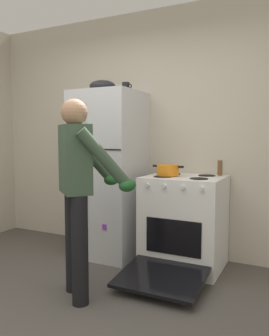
{
  "coord_description": "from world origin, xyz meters",
  "views": [
    {
      "loc": [
        1.53,
        -1.66,
        1.3
      ],
      "look_at": [
        0.05,
        1.32,
        1.0
      ],
      "focal_mm": 36.58,
      "sensor_mm": 36.0,
      "label": 1
    }
  ],
  "objects_px": {
    "pepper_mill": "(220,168)",
    "stove_range": "(184,223)",
    "refrigerator": "(109,174)",
    "person_cook": "(80,181)",
    "red_pot": "(168,170)",
    "coffee_mug": "(126,87)",
    "mixing_bowl": "(103,86)"
  },
  "relations": [
    {
      "from": "coffee_mug",
      "to": "pepper_mill",
      "type": "xyz_separation_m",
      "value": [
        0.98,
        0.15,
        -0.84
      ]
    },
    {
      "from": "person_cook",
      "to": "mixing_bowl",
      "type": "xyz_separation_m",
      "value": [
        -0.4,
        1.01,
        0.9
      ]
    },
    {
      "from": "person_cook",
      "to": "coffee_mug",
      "type": "xyz_separation_m",
      "value": [
        -0.14,
        1.06,
        0.88
      ]
    },
    {
      "from": "pepper_mill",
      "to": "mixing_bowl",
      "type": "distance_m",
      "value": 1.53
    },
    {
      "from": "refrigerator",
      "to": "mixing_bowl",
      "type": "distance_m",
      "value": 0.96
    },
    {
      "from": "person_cook",
      "to": "coffee_mug",
      "type": "bearing_deg",
      "value": 97.4
    },
    {
      "from": "refrigerator",
      "to": "pepper_mill",
      "type": "xyz_separation_m",
      "value": [
        1.17,
        0.2,
        0.1
      ]
    },
    {
      "from": "mixing_bowl",
      "to": "person_cook",
      "type": "bearing_deg",
      "value": -68.34
    },
    {
      "from": "red_pot",
      "to": "pepper_mill",
      "type": "distance_m",
      "value": 0.52
    },
    {
      "from": "red_pot",
      "to": "pepper_mill",
      "type": "height_order",
      "value": "pepper_mill"
    },
    {
      "from": "person_cook",
      "to": "coffee_mug",
      "type": "height_order",
      "value": "coffee_mug"
    },
    {
      "from": "stove_range",
      "to": "coffee_mug",
      "type": "relative_size",
      "value": 10.92
    },
    {
      "from": "person_cook",
      "to": "pepper_mill",
      "type": "distance_m",
      "value": 1.47
    },
    {
      "from": "refrigerator",
      "to": "pepper_mill",
      "type": "height_order",
      "value": "refrigerator"
    },
    {
      "from": "person_cook",
      "to": "pepper_mill",
      "type": "relative_size",
      "value": 10.67
    },
    {
      "from": "stove_range",
      "to": "mixing_bowl",
      "type": "height_order",
      "value": "mixing_bowl"
    },
    {
      "from": "pepper_mill",
      "to": "stove_range",
      "type": "bearing_deg",
      "value": -144.0
    },
    {
      "from": "person_cook",
      "to": "mixing_bowl",
      "type": "height_order",
      "value": "mixing_bowl"
    },
    {
      "from": "refrigerator",
      "to": "stove_range",
      "type": "bearing_deg",
      "value": -1.17
    },
    {
      "from": "refrigerator",
      "to": "coffee_mug",
      "type": "distance_m",
      "value": 0.96
    },
    {
      "from": "refrigerator",
      "to": "coffee_mug",
      "type": "xyz_separation_m",
      "value": [
        0.18,
        0.05,
        0.94
      ]
    },
    {
      "from": "pepper_mill",
      "to": "refrigerator",
      "type": "bearing_deg",
      "value": -170.25
    },
    {
      "from": "refrigerator",
      "to": "red_pot",
      "type": "relative_size",
      "value": 5.58
    },
    {
      "from": "stove_range",
      "to": "red_pot",
      "type": "xyz_separation_m",
      "value": [
        -0.16,
        -0.03,
        0.53
      ]
    },
    {
      "from": "refrigerator",
      "to": "mixing_bowl",
      "type": "xyz_separation_m",
      "value": [
        -0.08,
        0.0,
        0.96
      ]
    },
    {
      "from": "refrigerator",
      "to": "stove_range",
      "type": "distance_m",
      "value": 0.97
    },
    {
      "from": "red_pot",
      "to": "pepper_mill",
      "type": "xyz_separation_m",
      "value": [
        0.46,
        0.25,
        0.02
      ]
    },
    {
      "from": "stove_range",
      "to": "coffee_mug",
      "type": "height_order",
      "value": "coffee_mug"
    },
    {
      "from": "coffee_mug",
      "to": "mixing_bowl",
      "type": "relative_size",
      "value": 0.39
    },
    {
      "from": "coffee_mug",
      "to": "mixing_bowl",
      "type": "xyz_separation_m",
      "value": [
        -0.26,
        -0.05,
        0.02
      ]
    },
    {
      "from": "stove_range",
      "to": "coffee_mug",
      "type": "distance_m",
      "value": 1.55
    },
    {
      "from": "stove_range",
      "to": "pepper_mill",
      "type": "relative_size",
      "value": 8.16
    }
  ]
}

